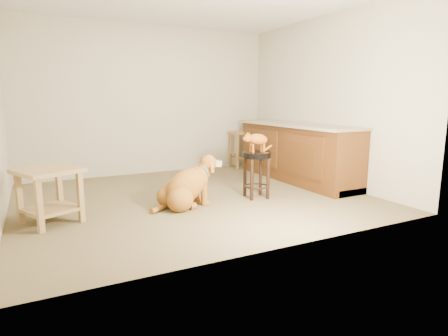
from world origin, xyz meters
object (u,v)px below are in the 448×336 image
side_table (49,187)px  golden_retriever (186,187)px  tabby_kitten (256,140)px  padded_stool (256,165)px  wood_stool (241,149)px

side_table → golden_retriever: 1.54m
tabby_kitten → padded_stool: bearing=-5.7°
side_table → tabby_kitten: tabby_kitten is taller
padded_stool → side_table: 2.55m
wood_stool → tabby_kitten: size_ratio=1.47×
wood_stool → tabby_kitten: (-0.93, -2.05, 0.42)m
wood_stool → padded_stool: bearing=-114.1°
wood_stool → side_table: wood_stool is taller
golden_retriever → tabby_kitten: bearing=-12.6°
wood_stool → golden_retriever: size_ratio=0.68×
tabby_kitten → wood_stool: bearing=73.0°
wood_stool → golden_retriever: wood_stool is taller
padded_stool → wood_stool: size_ratio=0.89×
golden_retriever → wood_stool: bearing=34.5°
wood_stool → tabby_kitten: 2.29m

